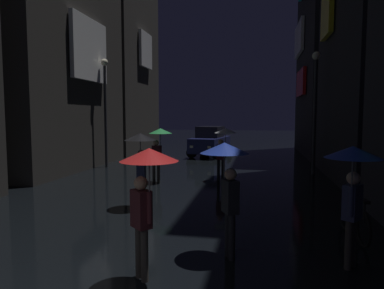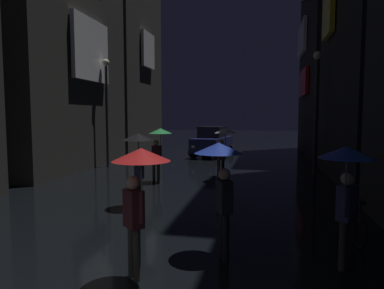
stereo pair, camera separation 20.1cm
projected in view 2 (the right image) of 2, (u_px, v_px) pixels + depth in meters
building_left_mid at (50, 15)px, 16.55m from camera, size 4.25×8.57×14.92m
building_left_far at (119, 11)px, 24.46m from camera, size 4.25×7.23×20.11m
building_right_far at (340, 3)px, 22.27m from camera, size 4.25×8.97×19.81m
pedestrian_near_crossing_red at (139, 177)px, 5.27m from camera, size 0.90×0.90×2.12m
pedestrian_midstreet_left_green at (159, 140)px, 13.33m from camera, size 0.90×0.90×2.12m
pedestrian_midstreet_centre_blue at (347, 173)px, 5.60m from camera, size 0.90×0.90×2.12m
pedestrian_far_right_black at (139, 149)px, 9.60m from camera, size 0.90×0.90×2.12m
pedestrian_foreground_left_clear at (224, 139)px, 13.62m from camera, size 0.90×0.90×2.12m
pedestrian_foreground_right_blue at (220, 167)px, 6.24m from camera, size 0.90×0.90×2.12m
bicycle_parked_at_storefront at (351, 221)px, 7.24m from camera, size 0.22×1.82×0.96m
car_distant at (212, 142)px, 22.07m from camera, size 2.66×4.33×1.92m
streetlamp_right_far at (316, 98)px, 14.97m from camera, size 0.36×0.36×5.40m
streetlamp_left_far at (107, 100)px, 17.19m from camera, size 0.36×0.36×5.43m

